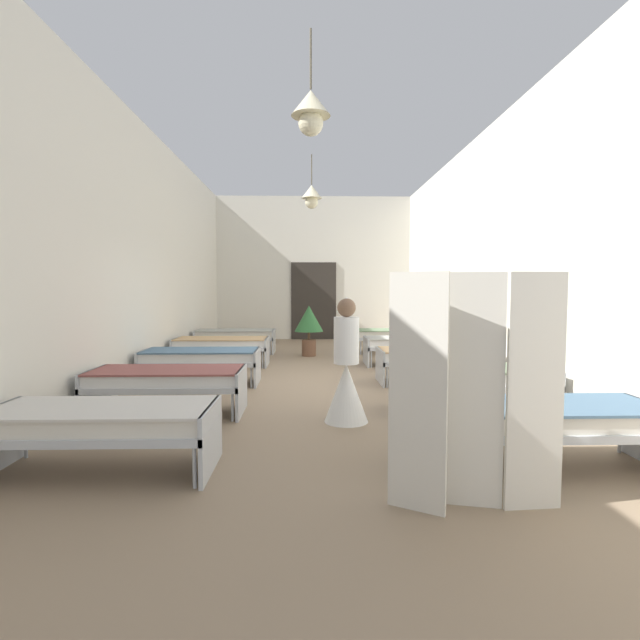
{
  "coord_description": "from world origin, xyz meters",
  "views": [
    {
      "loc": [
        -0.19,
        -7.86,
        1.58
      ],
      "look_at": [
        0.0,
        -0.69,
        1.11
      ],
      "focal_mm": 26.67,
      "sensor_mm": 36.0,
      "label": 1
    }
  ],
  "objects_px": {
    "bed_left_row_4": "(236,335)",
    "bed_right_row_1": "(475,378)",
    "nurse_near_aisle": "(346,378)",
    "bed_right_row_0": "(551,419)",
    "potted_plant": "(309,322)",
    "bed_left_row_0": "(102,422)",
    "bed_left_row_3": "(222,344)",
    "bed_left_row_1": "(167,380)",
    "bed_right_row_2": "(435,357)",
    "bed_right_row_3": "(411,344)",
    "bed_left_row_2": "(201,358)",
    "privacy_screen": "(476,392)",
    "bed_right_row_4": "(394,335)"
  },
  "relations": [
    {
      "from": "potted_plant",
      "to": "privacy_screen",
      "type": "distance_m",
      "value": 7.9
    },
    {
      "from": "bed_right_row_1",
      "to": "bed_right_row_3",
      "type": "relative_size",
      "value": 1.0
    },
    {
      "from": "bed_left_row_2",
      "to": "potted_plant",
      "type": "bearing_deg",
      "value": 61.06
    },
    {
      "from": "bed_right_row_0",
      "to": "bed_left_row_4",
      "type": "distance_m",
      "value": 8.55
    },
    {
      "from": "bed_left_row_4",
      "to": "bed_left_row_1",
      "type": "bearing_deg",
      "value": -90.0
    },
    {
      "from": "bed_right_row_3",
      "to": "potted_plant",
      "type": "distance_m",
      "value": 2.53
    },
    {
      "from": "bed_left_row_0",
      "to": "bed_left_row_3",
      "type": "distance_m",
      "value": 5.7
    },
    {
      "from": "privacy_screen",
      "to": "bed_right_row_2",
      "type": "bearing_deg",
      "value": 91.23
    },
    {
      "from": "bed_left_row_4",
      "to": "bed_right_row_2",
      "type": "bearing_deg",
      "value": -44.17
    },
    {
      "from": "bed_right_row_1",
      "to": "bed_left_row_4",
      "type": "relative_size",
      "value": 1.0
    },
    {
      "from": "bed_left_row_0",
      "to": "bed_right_row_3",
      "type": "xyz_separation_m",
      "value": [
        3.91,
        5.7,
        0.0
      ]
    },
    {
      "from": "bed_left_row_2",
      "to": "bed_right_row_3",
      "type": "bearing_deg",
      "value": 25.9
    },
    {
      "from": "bed_left_row_0",
      "to": "bed_right_row_0",
      "type": "xyz_separation_m",
      "value": [
        3.91,
        0.0,
        0.0
      ]
    },
    {
      "from": "bed_left_row_2",
      "to": "nurse_near_aisle",
      "type": "distance_m",
      "value": 3.21
    },
    {
      "from": "bed_left_row_4",
      "to": "bed_right_row_1",
      "type": "bearing_deg",
      "value": -55.54
    },
    {
      "from": "bed_right_row_2",
      "to": "bed_right_row_4",
      "type": "xyz_separation_m",
      "value": [
        0.0,
        3.8,
        0.0
      ]
    },
    {
      "from": "potted_plant",
      "to": "nurse_near_aisle",
      "type": "bearing_deg",
      "value": -85.59
    },
    {
      "from": "nurse_near_aisle",
      "to": "privacy_screen",
      "type": "distance_m",
      "value": 2.39
    },
    {
      "from": "bed_right_row_1",
      "to": "potted_plant",
      "type": "relative_size",
      "value": 1.6
    },
    {
      "from": "bed_right_row_2",
      "to": "nurse_near_aisle",
      "type": "xyz_separation_m",
      "value": [
        -1.69,
        -2.31,
        0.09
      ]
    },
    {
      "from": "bed_right_row_0",
      "to": "potted_plant",
      "type": "xyz_separation_m",
      "value": [
        -2.12,
        7.05,
        0.35
      ]
    },
    {
      "from": "bed_left_row_3",
      "to": "bed_right_row_3",
      "type": "relative_size",
      "value": 1.0
    },
    {
      "from": "bed_right_row_1",
      "to": "bed_left_row_0",
      "type": "bearing_deg",
      "value": -154.1
    },
    {
      "from": "bed_left_row_3",
      "to": "potted_plant",
      "type": "height_order",
      "value": "potted_plant"
    },
    {
      "from": "bed_right_row_0",
      "to": "bed_left_row_3",
      "type": "xyz_separation_m",
      "value": [
        -3.91,
        5.7,
        0.0
      ]
    },
    {
      "from": "bed_left_row_4",
      "to": "bed_right_row_4",
      "type": "distance_m",
      "value": 3.91
    },
    {
      "from": "bed_right_row_1",
      "to": "potted_plant",
      "type": "distance_m",
      "value": 5.58
    },
    {
      "from": "potted_plant",
      "to": "bed_right_row_4",
      "type": "bearing_deg",
      "value": 14.58
    },
    {
      "from": "bed_right_row_4",
      "to": "bed_right_row_1",
      "type": "bearing_deg",
      "value": -90.0
    },
    {
      "from": "bed_left_row_2",
      "to": "bed_right_row_2",
      "type": "xyz_separation_m",
      "value": [
        3.91,
        0.0,
        0.0
      ]
    },
    {
      "from": "bed_left_row_0",
      "to": "bed_right_row_4",
      "type": "xyz_separation_m",
      "value": [
        3.91,
        7.6,
        0.0
      ]
    },
    {
      "from": "potted_plant",
      "to": "privacy_screen",
      "type": "height_order",
      "value": "privacy_screen"
    },
    {
      "from": "bed_left_row_1",
      "to": "bed_right_row_3",
      "type": "distance_m",
      "value": 5.45
    },
    {
      "from": "bed_left_row_1",
      "to": "bed_right_row_0",
      "type": "bearing_deg",
      "value": -25.9
    },
    {
      "from": "bed_right_row_1",
      "to": "privacy_screen",
      "type": "bearing_deg",
      "value": -109.65
    },
    {
      "from": "bed_left_row_0",
      "to": "bed_right_row_4",
      "type": "height_order",
      "value": "same"
    },
    {
      "from": "nurse_near_aisle",
      "to": "bed_right_row_0",
      "type": "bearing_deg",
      "value": -32.08
    },
    {
      "from": "bed_right_row_1",
      "to": "potted_plant",
      "type": "xyz_separation_m",
      "value": [
        -2.12,
        5.15,
        0.35
      ]
    },
    {
      "from": "bed_right_row_0",
      "to": "bed_right_row_4",
      "type": "bearing_deg",
      "value": 90.0
    },
    {
      "from": "bed_right_row_1",
      "to": "bed_right_row_2",
      "type": "bearing_deg",
      "value": 90.0
    },
    {
      "from": "bed_right_row_1",
      "to": "bed_left_row_3",
      "type": "bearing_deg",
      "value": 135.83
    },
    {
      "from": "bed_left_row_0",
      "to": "bed_right_row_0",
      "type": "bearing_deg",
      "value": 0.0
    },
    {
      "from": "bed_left_row_1",
      "to": "potted_plant",
      "type": "height_order",
      "value": "potted_plant"
    },
    {
      "from": "bed_left_row_3",
      "to": "privacy_screen",
      "type": "height_order",
      "value": "privacy_screen"
    },
    {
      "from": "bed_right_row_0",
      "to": "bed_left_row_4",
      "type": "relative_size",
      "value": 1.0
    },
    {
      "from": "bed_right_row_0",
      "to": "bed_left_row_0",
      "type": "bearing_deg",
      "value": 180.0
    },
    {
      "from": "bed_left_row_0",
      "to": "bed_left_row_3",
      "type": "xyz_separation_m",
      "value": [
        0.0,
        5.7,
        0.0
      ]
    },
    {
      "from": "potted_plant",
      "to": "bed_right_row_0",
      "type": "bearing_deg",
      "value": -73.3
    },
    {
      "from": "bed_left_row_2",
      "to": "privacy_screen",
      "type": "height_order",
      "value": "privacy_screen"
    },
    {
      "from": "nurse_near_aisle",
      "to": "potted_plant",
      "type": "distance_m",
      "value": 5.58
    }
  ]
}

